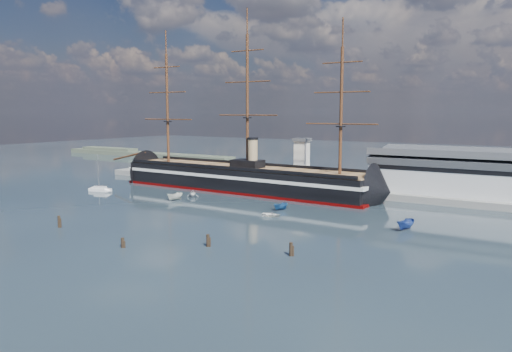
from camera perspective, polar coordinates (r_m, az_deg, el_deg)
The scene contains 16 objects.
ground at distance 140.58m, azimuth -2.05°, elevation -3.17°, with size 600.00×600.00×0.00m, color #1C262D.
quay at distance 166.77m, azimuth 7.82°, elevation -1.57°, with size 180.00×18.00×2.00m, color slate.
warehouse at distance 156.38m, azimuth 24.72°, elevation 0.19°, with size 63.00×21.00×11.60m.
quay_tower at distance 165.88m, azimuth 5.25°, elevation 1.82°, with size 5.00×5.00×15.00m.
shoreline at distance 302.51m, azimuth -13.77°, elevation 2.54°, with size 120.00×10.00×4.00m.
warship at distance 163.90m, azimuth -2.07°, elevation -0.23°, with size 113.13×19.09×53.94m.
sailboat at distance 169.50m, azimuth -17.39°, elevation -1.43°, with size 7.82×4.04×12.01m.
motorboat_a at distance 147.70m, azimuth -9.24°, elevation -2.75°, with size 6.53×2.39×2.61m, color silver.
motorboat_c at distance 131.42m, azimuth 2.84°, elevation -3.91°, with size 5.73×2.10×2.29m, color navy.
motorboat_d at distance 152.51m, azimuth -7.25°, elevation -2.39°, with size 6.51×2.82×2.39m, color silver.
motorboat_e at distance 123.24m, azimuth 1.77°, elevation -4.66°, with size 3.07×1.23×1.43m, color white.
motorboat_f at distance 114.31m, azimuth 16.70°, elevation -5.93°, with size 7.10×2.60×2.84m, color navy.
piling_near_left at distance 120.26m, azimuth -21.56°, elevation -5.48°, with size 0.64×0.64×3.37m, color black.
piling_near_mid at distance 99.01m, azimuth -14.99°, elevation -7.91°, with size 0.64×0.64×2.64m, color black.
piling_near_right at distance 96.89m, azimuth -5.51°, elevation -8.03°, with size 0.64×0.64×3.09m, color black.
piling_far_right at distance 90.67m, azimuth 4.01°, elevation -9.09°, with size 0.64×0.64×3.18m, color black.
Camera 1 is at (78.05, -74.08, 25.62)m, focal length 35.00 mm.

